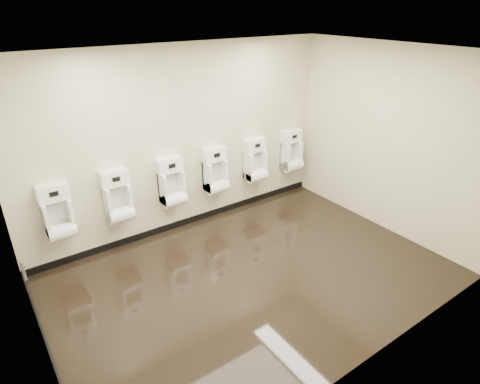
% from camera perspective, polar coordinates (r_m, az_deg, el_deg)
% --- Properties ---
extents(ground, '(5.00, 3.50, 0.00)m').
position_cam_1_polar(ground, '(5.42, 1.87, -11.96)').
color(ground, black).
rests_on(ground, ground).
extents(ceiling, '(5.00, 3.50, 0.00)m').
position_cam_1_polar(ceiling, '(4.32, 2.42, 18.92)').
color(ceiling, white).
extents(back_wall, '(5.00, 0.02, 2.80)m').
position_cam_1_polar(back_wall, '(6.09, -7.97, 7.15)').
color(back_wall, beige).
rests_on(back_wall, ground).
extents(front_wall, '(5.00, 0.02, 2.80)m').
position_cam_1_polar(front_wall, '(3.63, 19.17, -7.56)').
color(front_wall, beige).
rests_on(front_wall, ground).
extents(left_wall, '(0.02, 3.50, 2.80)m').
position_cam_1_polar(left_wall, '(3.90, -28.86, -7.14)').
color(left_wall, beige).
rests_on(left_wall, ground).
extents(right_wall, '(0.02, 3.50, 2.80)m').
position_cam_1_polar(right_wall, '(6.43, 20.28, 6.82)').
color(right_wall, beige).
rests_on(right_wall, ground).
extents(tile_overlay_left, '(0.01, 3.50, 2.80)m').
position_cam_1_polar(tile_overlay_left, '(3.90, -28.79, -7.12)').
color(tile_overlay_left, white).
rests_on(tile_overlay_left, ground).
extents(skirting_back, '(5.00, 0.02, 0.10)m').
position_cam_1_polar(skirting_back, '(6.62, -7.22, -4.02)').
color(skirting_back, black).
rests_on(skirting_back, ground).
extents(skirting_left, '(0.02, 3.50, 0.10)m').
position_cam_1_polar(skirting_left, '(4.71, -25.03, -21.14)').
color(skirting_left, black).
rests_on(skirting_left, ground).
extents(access_panel, '(0.04, 0.25, 0.25)m').
position_cam_1_polar(access_panel, '(5.39, -28.59, -9.26)').
color(access_panel, '#9E9EA3').
rests_on(access_panel, left_wall).
extents(urinal_0, '(0.39, 0.29, 0.73)m').
position_cam_1_polar(urinal_0, '(5.65, -24.45, -3.09)').
color(urinal_0, white).
rests_on(urinal_0, back_wall).
extents(urinal_1, '(0.39, 0.29, 0.73)m').
position_cam_1_polar(urinal_1, '(5.80, -16.97, -1.07)').
color(urinal_1, white).
rests_on(urinal_1, back_wall).
extents(urinal_2, '(0.39, 0.29, 0.73)m').
position_cam_1_polar(urinal_2, '(6.07, -9.64, 0.94)').
color(urinal_2, white).
rests_on(urinal_2, back_wall).
extents(urinal_3, '(0.39, 0.29, 0.73)m').
position_cam_1_polar(urinal_3, '(6.40, -3.49, 2.61)').
color(urinal_3, white).
rests_on(urinal_3, back_wall).
extents(urinal_4, '(0.39, 0.29, 0.73)m').
position_cam_1_polar(urinal_4, '(6.82, 2.20, 4.12)').
color(urinal_4, white).
rests_on(urinal_4, back_wall).
extents(urinal_5, '(0.39, 0.29, 0.73)m').
position_cam_1_polar(urinal_5, '(7.31, 7.34, 5.45)').
color(urinal_5, white).
rests_on(urinal_5, back_wall).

